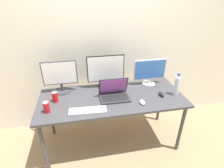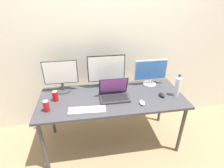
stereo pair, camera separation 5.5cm
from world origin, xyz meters
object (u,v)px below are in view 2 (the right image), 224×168
Objects in this scene: keyboard_main at (87,110)px; water_bottle at (178,86)px; monitor_center at (106,71)px; laptop_silver at (114,93)px; soda_can_near_keyboard at (55,96)px; soda_can_by_laptop at (46,106)px; mouse_by_keyboard at (162,95)px; monitor_right at (151,72)px; work_desk at (112,101)px; monitor_left at (61,75)px; mouse_by_laptop at (142,103)px.

water_bottle is (1.11, 0.15, 0.12)m from keyboard_main.
keyboard_main is 1.13m from water_bottle.
laptop_silver is (0.05, -0.28, -0.18)m from monitor_center.
keyboard_main is (-0.28, -0.51, -0.22)m from monitor_center.
monitor_center is at bearing 20.62° from soda_can_near_keyboard.
mouse_by_keyboard is at bearing 3.36° from soda_can_by_laptop.
monitor_right is 1.39m from soda_can_by_laptop.
soda_can_by_laptop is at bearing 177.86° from mouse_by_keyboard.
work_desk is 0.69m from soda_can_near_keyboard.
monitor_left is 0.62m from keyboard_main.
laptop_silver is at bearing 167.10° from mouse_by_keyboard.
soda_can_near_keyboard is at bearing -105.69° from monitor_left.
monitor_right is 0.62m from laptop_silver.
water_bottle reaches higher than laptop_silver.
work_desk is at bearing 173.23° from water_bottle.
monitor_center reaches higher than monitor_left.
water_bottle reaches higher than mouse_by_laptop.
monitor_left is 0.71m from laptop_silver.
mouse_by_laptop is (-0.29, -0.12, -0.00)m from mouse_by_keyboard.
laptop_silver is at bearing 11.50° from soda_can_by_laptop.
monitor_right is at bearing -0.71° from monitor_left.
work_desk is 14.12× the size of soda_can_near_keyboard.
monitor_center is 0.63m from keyboard_main.
mouse_by_laptop reaches higher than work_desk.
monitor_left reaches higher than mouse_by_laptop.
soda_can_near_keyboard is 0.21m from soda_can_by_laptop.
water_bottle is at bearing 2.74° from soda_can_by_laptop.
monitor_right is (0.57, 0.24, 0.25)m from work_desk.
water_bottle is at bearing -56.03° from monitor_right.
soda_can_near_keyboard is at bearing -170.27° from monitor_right.
monitor_center is 0.34m from laptop_silver.
mouse_by_laptop is at bearing -53.66° from monitor_center.
monitor_center is (-0.03, 0.27, 0.29)m from work_desk.
work_desk is 4.19× the size of monitor_left.
mouse_by_keyboard is at bearing 178.16° from water_bottle.
laptop_silver reaches higher than keyboard_main.
keyboard_main is (0.30, -0.50, -0.21)m from monitor_left.
water_bottle is at bearing -6.77° from work_desk.
soda_can_near_keyboard is at bearing 167.25° from mouse_by_laptop.
soda_can_by_laptop is (-0.43, 0.07, 0.05)m from keyboard_main.
monitor_right is at bearing 91.69° from mouse_by_keyboard.
keyboard_main is 0.45m from soda_can_near_keyboard.
monitor_right is 1.27m from soda_can_near_keyboard.
monitor_right is at bearing 31.70° from keyboard_main.
monitor_center is 0.86m from soda_can_by_laptop.
monitor_left is 3.37× the size of soda_can_near_keyboard.
monitor_left reaches higher than laptop_silver.
mouse_by_laptop is 0.81× the size of soda_can_near_keyboard.
work_desk is 0.39m from mouse_by_laptop.
monitor_right is (0.60, -0.03, -0.04)m from monitor_center.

